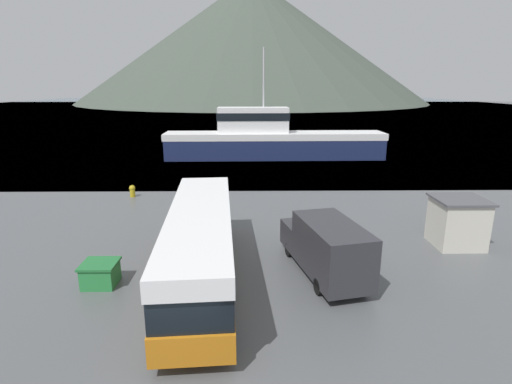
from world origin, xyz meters
name	(u,v)px	position (x,y,z in m)	size (l,w,h in m)	color
ground_plane	(184,369)	(0.00, 0.00, 0.00)	(400.00, 400.00, 0.00)	#515456
water_surface	(245,108)	(0.00, 141.19, 0.00)	(240.00, 240.00, 0.00)	#475B6B
hill_backdrop	(252,41)	(2.94, 197.68, 29.08)	(167.64, 167.64, 58.17)	#424C42
tour_bus	(201,242)	(-0.10, 5.75, 1.84)	(3.48, 12.68, 3.27)	#B26614
delivery_van	(326,246)	(5.47, 6.28, 1.39)	(3.50, 6.69, 2.65)	#2D2D33
fishing_boat	(271,139)	(4.47, 36.49, 2.27)	(25.71, 4.53, 12.50)	#19234C
storage_bin	(100,274)	(-4.45, 5.42, 0.53)	(1.50, 1.42, 1.04)	#287F3D
dock_kiosk	(457,222)	(13.17, 9.61, 1.33)	(2.63, 2.52, 2.64)	beige
small_boat	(296,144)	(8.47, 45.58, 0.41)	(4.02, 6.22, 0.82)	#19234C
mooring_bollard	(132,191)	(-7.10, 19.60, 0.50)	(0.46, 0.46, 0.93)	#B29919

